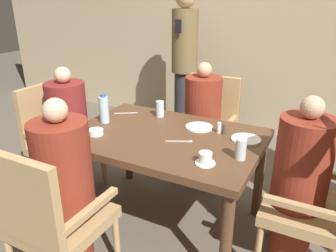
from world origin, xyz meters
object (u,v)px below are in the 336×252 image
at_px(chair_far_side, 208,124).
at_px(glass_tall_mid, 241,149).
at_px(chair_left_side, 58,135).
at_px(teacup_with_saucer, 205,159).
at_px(bowl_small, 96,132).
at_px(glass_tall_near, 160,109).
at_px(diner_in_near_chair, 66,191).
at_px(plate_main_left, 199,127).
at_px(chair_near_corner, 49,216).
at_px(chair_right_side, 323,201).
at_px(diner_in_right_chair, 299,184).
at_px(diner_in_left_chair, 69,131).
at_px(standing_host, 184,62).
at_px(diner_in_far_chair, 202,122).
at_px(water_bottle, 104,109).
at_px(plate_main_right, 246,139).

height_order(chair_far_side, glass_tall_mid, chair_far_side).
bearing_deg(chair_left_side, teacup_with_saucer, -10.30).
xyz_separation_m(bowl_small, glass_tall_near, (0.22, 0.53, 0.04)).
height_order(diner_in_near_chair, plate_main_left, diner_in_near_chair).
height_order(teacup_with_saucer, glass_tall_mid, glass_tall_mid).
relative_size(chair_near_corner, diner_in_near_chair, 0.82).
xyz_separation_m(chair_right_side, diner_in_near_chair, (-1.32, -0.71, 0.08)).
bearing_deg(glass_tall_near, diner_in_right_chair, -15.44).
relative_size(chair_far_side, diner_in_right_chair, 0.83).
bearing_deg(chair_far_side, diner_in_left_chair, -136.94).
distance_m(standing_host, teacup_with_saucer, 2.06).
bearing_deg(diner_in_left_chair, glass_tall_mid, -4.29).
height_order(diner_in_right_chair, plate_main_left, diner_in_right_chair).
height_order(chair_near_corner, plate_main_left, chair_near_corner).
distance_m(chair_far_side, chair_right_side, 1.35).
bearing_deg(glass_tall_mid, glass_tall_near, 151.66).
bearing_deg(diner_in_right_chair, glass_tall_mid, -161.96).
bearing_deg(glass_tall_near, diner_in_left_chair, -156.15).
height_order(diner_in_far_chair, chair_right_side, diner_in_far_chair).
height_order(bowl_small, glass_tall_mid, glass_tall_mid).
bearing_deg(chair_right_side, diner_in_far_chair, 146.06).
distance_m(diner_in_right_chair, glass_tall_near, 1.18).
bearing_deg(chair_far_side, glass_tall_mid, -59.37).
bearing_deg(diner_in_right_chair, chair_far_side, 136.94).
bearing_deg(chair_right_side, diner_in_near_chair, -151.76).
relative_size(chair_far_side, diner_in_far_chair, 0.84).
bearing_deg(bowl_small, standing_host, 94.63).
distance_m(diner_in_left_chair, chair_far_side, 1.25).
distance_m(diner_in_left_chair, teacup_with_saucer, 1.35).
distance_m(bowl_small, water_bottle, 0.26).
distance_m(diner_in_far_chair, chair_right_side, 1.27).
xyz_separation_m(diner_in_right_chair, bowl_small, (-1.34, -0.22, 0.16)).
bearing_deg(glass_tall_near, water_bottle, -135.64).
xyz_separation_m(diner_in_left_chair, chair_far_side, (0.91, 0.85, -0.06)).
distance_m(chair_near_corner, plate_main_right, 1.31).
relative_size(diner_in_left_chair, diner_in_right_chair, 0.99).
bearing_deg(chair_left_side, glass_tall_near, 20.18).
height_order(chair_near_corner, standing_host, standing_host).
bearing_deg(diner_in_near_chair, teacup_with_saucer, 33.37).
bearing_deg(chair_near_corner, chair_far_side, 81.11).
relative_size(chair_left_side, bowl_small, 9.09).
distance_m(diner_in_left_chair, diner_in_far_chair, 1.15).
height_order(chair_far_side, diner_in_near_chair, diner_in_near_chair).
bearing_deg(diner_in_far_chair, diner_in_left_chair, -142.11).
bearing_deg(water_bottle, glass_tall_mid, -5.94).
relative_size(diner_in_right_chair, teacup_with_saucer, 9.42).
relative_size(diner_in_far_chair, water_bottle, 4.97).
height_order(bowl_small, water_bottle, water_bottle).
bearing_deg(glass_tall_near, chair_left_side, -159.82).
xyz_separation_m(diner_in_far_chair, water_bottle, (-0.52, -0.70, 0.26)).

